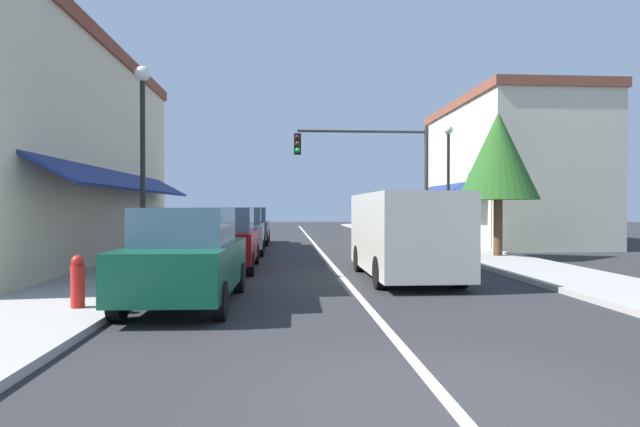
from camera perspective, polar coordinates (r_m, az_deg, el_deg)
ground_plane at (r=22.71m, az=-0.26°, el=-3.79°), size 80.00×80.00×0.00m
sidewalk_left at (r=23.01m, az=-14.09°, el=-3.61°), size 2.60×56.00×0.12m
sidewalk_right at (r=23.72m, az=13.14°, el=-3.47°), size 2.60×56.00×0.12m
lane_center_stripe at (r=22.71m, az=-0.26°, el=-3.78°), size 0.14×52.00×0.01m
storefront_left_block at (r=18.34m, az=-28.78°, el=5.88°), size 5.97×14.20×6.92m
storefront_right_block at (r=26.97m, az=19.91°, el=4.24°), size 6.58×10.20×6.92m
parked_car_nearest_left at (r=9.75m, az=-14.41°, el=-4.63°), size 1.87×4.14×1.77m
parked_car_second_left at (r=14.95m, az=-10.39°, el=-2.77°), size 1.79×4.10×1.77m
parked_car_third_left at (r=20.09m, az=-8.69°, el=-1.88°), size 1.85×4.13×1.77m
parked_car_far_left at (r=25.12m, az=-7.66°, el=-1.36°), size 1.79×4.10×1.77m
van_in_lane at (r=13.04m, az=9.17°, el=-2.09°), size 2.01×5.18×2.12m
traffic_signal_mast_arm at (r=22.86m, az=6.45°, el=5.56°), size 5.93×0.50×5.34m
street_lamp_left_near at (r=13.20m, az=-18.91°, el=7.85°), size 0.36×0.36×5.15m
street_lamp_right_mid at (r=20.98m, az=13.93°, el=4.95°), size 0.36×0.36×4.99m
tree_right_near at (r=18.88m, az=19.00°, el=5.95°), size 2.73×2.73×5.04m
fire_hydrant at (r=9.52m, az=-25.09°, el=-6.79°), size 0.22×0.22×0.87m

